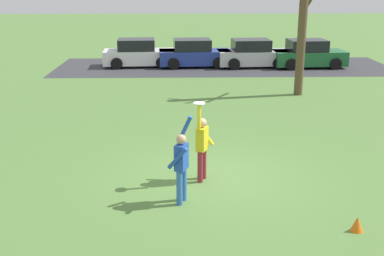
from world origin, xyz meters
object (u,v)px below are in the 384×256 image
object	(u,v)px
field_cone_orange	(357,224)
person_catcher	(202,144)
parked_car_silver	(253,54)
bare_tree_tall	(303,20)
parked_car_blue	(194,54)
person_defender	(181,163)
parked_car_white	(139,54)
parked_car_green	(308,55)
frisbee_disc	(199,103)

from	to	relation	value
field_cone_orange	person_catcher	bearing A→B (deg)	138.49
parked_car_silver	bare_tree_tall	xyz separation A→B (m)	(1.06, -7.05, 2.51)
person_catcher	bare_tree_tall	bearing A→B (deg)	175.77
field_cone_orange	parked_car_blue	bearing A→B (deg)	98.15
person_defender	parked_car_silver	xyz separation A→B (m)	(4.20, 17.77, -0.25)
parked_car_blue	parked_car_silver	xyz separation A→B (m)	(3.39, -0.17, 0.00)
person_defender	parked_car_silver	bearing A→B (deg)	9.08
bare_tree_tall	parked_car_blue	bearing A→B (deg)	121.67
parked_car_white	parked_car_blue	world-z (taller)	same
parked_car_green	parked_car_blue	bearing A→B (deg)	173.11
bare_tree_tall	person_catcher	bearing A→B (deg)	-116.60
parked_car_white	parked_car_silver	distance (m)	6.63
parked_car_green	bare_tree_tall	distance (m)	7.58
person_catcher	bare_tree_tall	world-z (taller)	bare_tree_tall
person_defender	parked_car_blue	size ratio (longest dim) A/B	0.49
person_defender	parked_car_green	bearing A→B (deg)	-0.46
person_catcher	person_defender	size ratio (longest dim) A/B	1.02
field_cone_orange	parked_car_silver	bearing A→B (deg)	88.17
parked_car_silver	field_cone_orange	size ratio (longest dim) A/B	13.14
parked_car_blue	bare_tree_tall	bearing A→B (deg)	-61.88
bare_tree_tall	frisbee_disc	bearing A→B (deg)	-116.51
parked_car_white	parked_car_green	distance (m)	9.83
parked_car_silver	parked_car_white	bearing A→B (deg)	173.53
person_catcher	bare_tree_tall	size ratio (longest dim) A/B	0.33
person_catcher	field_cone_orange	size ratio (longest dim) A/B	6.50
person_defender	parked_car_blue	xyz separation A→B (m)	(0.81, 17.94, -0.25)
parked_car_green	field_cone_orange	distance (m)	19.38
parked_car_silver	person_defender	bearing A→B (deg)	-106.84
parked_car_blue	parked_car_white	bearing A→B (deg)	173.44
parked_car_blue	field_cone_orange	xyz separation A→B (m)	(2.78, -19.37, -0.57)
frisbee_disc	person_defender	bearing A→B (deg)	-112.37
parked_car_blue	bare_tree_tall	distance (m)	8.84
parked_car_blue	parked_car_silver	size ratio (longest dim) A/B	1.00
frisbee_disc	person_catcher	bearing A→B (deg)	67.63
person_catcher	frisbee_disc	size ratio (longest dim) A/B	7.36
person_catcher	parked_car_white	xyz separation A→B (m)	(-2.95, 16.84, -0.25)
parked_car_green	bare_tree_tall	bearing A→B (deg)	-110.89
person_defender	parked_car_green	xyz separation A→B (m)	(7.39, 17.56, -0.25)
frisbee_disc	parked_car_silver	xyz separation A→B (m)	(3.76, 16.71, -1.37)
person_defender	parked_car_green	distance (m)	19.05
frisbee_disc	parked_car_silver	bearing A→B (deg)	77.32
field_cone_orange	parked_car_green	bearing A→B (deg)	78.67
person_catcher	parked_car_white	bearing A→B (deg)	-147.70
parked_car_white	parked_car_green	size ratio (longest dim) A/B	1.00
person_defender	field_cone_orange	world-z (taller)	person_defender
person_catcher	field_cone_orange	bearing A→B (deg)	70.86
person_defender	field_cone_orange	bearing A→B (deg)	-89.40
person_defender	bare_tree_tall	distance (m)	12.16
bare_tree_tall	person_defender	bearing A→B (deg)	-116.11
parked_car_silver	parked_car_green	size ratio (longest dim) A/B	1.00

